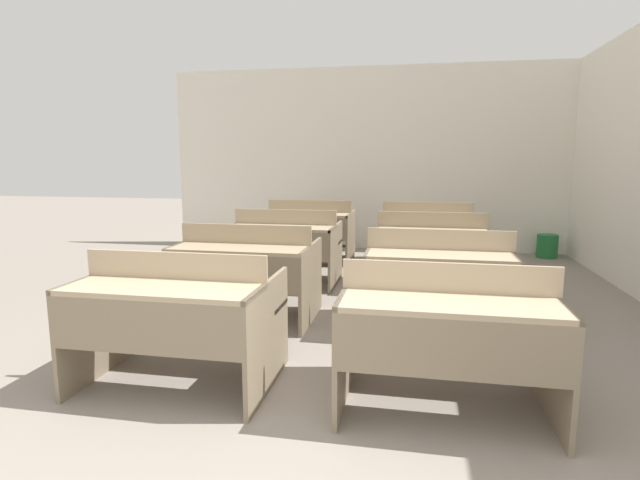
{
  "coord_description": "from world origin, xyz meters",
  "views": [
    {
      "loc": [
        0.77,
        -1.36,
        1.38
      ],
      "look_at": [
        0.01,
        2.65,
        0.72
      ],
      "focal_mm": 28.0,
      "sensor_mm": 36.0,
      "label": 1
    }
  ],
  "objects_px": {
    "bench_front_left": "(177,314)",
    "bench_front_right": "(447,331)",
    "wastepaper_bin": "(547,246)",
    "bench_third_left": "(285,244)",
    "bench_back_left": "(310,228)",
    "bench_second_left": "(246,268)",
    "bench_second_right": "(439,276)",
    "bench_third_right": "(431,248)",
    "bench_back_right": "(427,231)"
  },
  "relations": [
    {
      "from": "bench_back_left",
      "to": "bench_front_right",
      "type": "bearing_deg",
      "value": -67.84
    },
    {
      "from": "bench_third_left",
      "to": "bench_back_left",
      "type": "bearing_deg",
      "value": 90.02
    },
    {
      "from": "bench_third_right",
      "to": "bench_back_right",
      "type": "xyz_separation_m",
      "value": [
        -0.02,
        1.27,
        0.0
      ]
    },
    {
      "from": "bench_front_left",
      "to": "bench_front_right",
      "type": "xyz_separation_m",
      "value": [
        1.6,
        -0.01,
        0.0
      ]
    },
    {
      "from": "bench_second_left",
      "to": "bench_back_right",
      "type": "bearing_deg",
      "value": 58.75
    },
    {
      "from": "wastepaper_bin",
      "to": "bench_back_right",
      "type": "bearing_deg",
      "value": -154.28
    },
    {
      "from": "bench_front_right",
      "to": "bench_back_left",
      "type": "bearing_deg",
      "value": 112.16
    },
    {
      "from": "bench_third_left",
      "to": "bench_front_left",
      "type": "bearing_deg",
      "value": -89.99
    },
    {
      "from": "bench_second_left",
      "to": "bench_third_right",
      "type": "xyz_separation_m",
      "value": [
        1.6,
        1.33,
        0.0
      ]
    },
    {
      "from": "bench_second_right",
      "to": "bench_third_left",
      "type": "xyz_separation_m",
      "value": [
        -1.61,
        1.29,
        0.0
      ]
    },
    {
      "from": "bench_third_right",
      "to": "bench_second_right",
      "type": "bearing_deg",
      "value": -89.16
    },
    {
      "from": "bench_second_right",
      "to": "wastepaper_bin",
      "type": "bearing_deg",
      "value": 64.14
    },
    {
      "from": "bench_third_right",
      "to": "bench_back_right",
      "type": "relative_size",
      "value": 1.0
    },
    {
      "from": "bench_second_right",
      "to": "bench_back_left",
      "type": "xyz_separation_m",
      "value": [
        -1.61,
        2.61,
        0.0
      ]
    },
    {
      "from": "bench_third_left",
      "to": "bench_front_right",
      "type": "bearing_deg",
      "value": -58.51
    },
    {
      "from": "bench_front_left",
      "to": "bench_second_right",
      "type": "relative_size",
      "value": 1.0
    },
    {
      "from": "bench_front_right",
      "to": "bench_third_right",
      "type": "height_order",
      "value": "same"
    },
    {
      "from": "bench_second_right",
      "to": "bench_third_right",
      "type": "xyz_separation_m",
      "value": [
        -0.02,
        1.33,
        0.0
      ]
    },
    {
      "from": "bench_third_left",
      "to": "bench_back_left",
      "type": "height_order",
      "value": "same"
    },
    {
      "from": "bench_front_left",
      "to": "bench_third_left",
      "type": "xyz_separation_m",
      "value": [
        -0.0,
        2.59,
        0.0
      ]
    },
    {
      "from": "bench_third_left",
      "to": "bench_back_left",
      "type": "xyz_separation_m",
      "value": [
        -0.0,
        1.31,
        0.0
      ]
    },
    {
      "from": "bench_back_left",
      "to": "wastepaper_bin",
      "type": "distance_m",
      "value": 3.38
    },
    {
      "from": "bench_second_left",
      "to": "wastepaper_bin",
      "type": "bearing_deg",
      "value": 46.25
    },
    {
      "from": "bench_second_left",
      "to": "bench_back_right",
      "type": "height_order",
      "value": "same"
    },
    {
      "from": "bench_front_left",
      "to": "wastepaper_bin",
      "type": "relative_size",
      "value": 3.49
    },
    {
      "from": "bench_back_left",
      "to": "wastepaper_bin",
      "type": "xyz_separation_m",
      "value": [
        3.27,
        0.81,
        -0.29
      ]
    },
    {
      "from": "bench_front_right",
      "to": "bench_second_right",
      "type": "xyz_separation_m",
      "value": [
        0.01,
        1.31,
        0.0
      ]
    },
    {
      "from": "bench_front_right",
      "to": "bench_third_left",
      "type": "distance_m",
      "value": 3.06
    },
    {
      "from": "bench_front_left",
      "to": "bench_front_right",
      "type": "height_order",
      "value": "same"
    },
    {
      "from": "bench_front_right",
      "to": "wastepaper_bin",
      "type": "relative_size",
      "value": 3.49
    },
    {
      "from": "bench_second_left",
      "to": "bench_third_right",
      "type": "height_order",
      "value": "same"
    },
    {
      "from": "bench_second_left",
      "to": "wastepaper_bin",
      "type": "xyz_separation_m",
      "value": [
        3.27,
        3.42,
        -0.29
      ]
    },
    {
      "from": "bench_back_right",
      "to": "bench_third_left",
      "type": "bearing_deg",
      "value": -140.25
    },
    {
      "from": "bench_back_left",
      "to": "bench_second_right",
      "type": "bearing_deg",
      "value": -58.27
    },
    {
      "from": "bench_front_right",
      "to": "wastepaper_bin",
      "type": "height_order",
      "value": "bench_front_right"
    },
    {
      "from": "bench_back_right",
      "to": "bench_front_left",
      "type": "bearing_deg",
      "value": -111.95
    },
    {
      "from": "bench_third_right",
      "to": "bench_front_left",
      "type": "bearing_deg",
      "value": -121.17
    },
    {
      "from": "bench_second_left",
      "to": "wastepaper_bin",
      "type": "height_order",
      "value": "bench_second_left"
    },
    {
      "from": "bench_front_left",
      "to": "wastepaper_bin",
      "type": "bearing_deg",
      "value": 55.31
    },
    {
      "from": "bench_third_left",
      "to": "bench_second_left",
      "type": "bearing_deg",
      "value": -90.32
    },
    {
      "from": "bench_third_left",
      "to": "wastepaper_bin",
      "type": "height_order",
      "value": "bench_third_left"
    },
    {
      "from": "bench_front_left",
      "to": "bench_back_left",
      "type": "relative_size",
      "value": 1.0
    },
    {
      "from": "bench_second_right",
      "to": "bench_third_left",
      "type": "relative_size",
      "value": 1.0
    },
    {
      "from": "bench_third_right",
      "to": "bench_back_left",
      "type": "relative_size",
      "value": 1.0
    },
    {
      "from": "bench_front_left",
      "to": "bench_third_right",
      "type": "xyz_separation_m",
      "value": [
        1.59,
        2.63,
        0.0
      ]
    },
    {
      "from": "bench_front_left",
      "to": "bench_second_right",
      "type": "distance_m",
      "value": 2.07
    },
    {
      "from": "bench_third_right",
      "to": "wastepaper_bin",
      "type": "relative_size",
      "value": 3.49
    },
    {
      "from": "bench_second_left",
      "to": "bench_front_right",
      "type": "bearing_deg",
      "value": -39.24
    },
    {
      "from": "bench_third_right",
      "to": "bench_back_right",
      "type": "height_order",
      "value": "same"
    },
    {
      "from": "bench_third_left",
      "to": "bench_third_right",
      "type": "relative_size",
      "value": 1.0
    }
  ]
}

